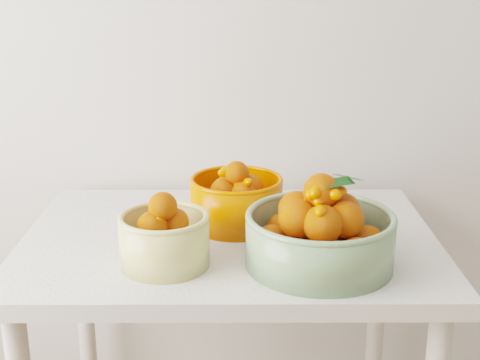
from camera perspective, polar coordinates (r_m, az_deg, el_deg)
The scene contains 4 objects.
table at distance 1.67m, azimuth -0.90°, elevation -7.79°, with size 1.00×0.70×0.75m.
bowl_cream at distance 1.46m, azimuth -6.47°, elevation -4.93°, with size 0.26×0.26×0.17m.
bowl_green at distance 1.46m, azimuth 6.82°, elevation -4.59°, with size 0.41×0.41×0.21m.
bowl_orange at distance 1.67m, azimuth -0.29°, elevation -1.71°, with size 0.27×0.27×0.17m.
Camera 1 is at (-0.42, 0.09, 1.37)m, focal length 50.00 mm.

